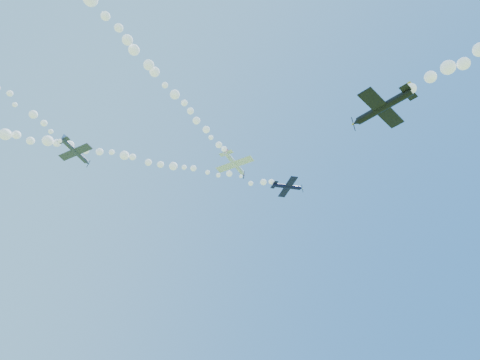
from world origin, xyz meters
TOP-DOWN VIEW (x-y plane):
  - plane_white at (3.60, -4.66)m, footprint 7.20×7.64m
  - smoke_trail_white at (-29.97, -17.01)m, footprint 63.22×24.95m
  - plane_navy at (12.82, -8.95)m, footprint 6.26×6.64m
  - smoke_trail_navy at (-21.43, 5.66)m, footprint 65.18×29.14m
  - plane_grey at (-21.92, 3.58)m, footprint 6.03×6.41m
  - plane_black at (1.88, -34.79)m, footprint 8.54×8.19m

SIDE VIEW (x-z plane):
  - plane_black at x=1.88m, z-range 38.40..40.57m
  - plane_grey at x=-21.92m, z-range 45.68..48.05m
  - smoke_trail_navy at x=-21.43m, z-range 48.53..51.09m
  - plane_navy at x=12.82m, z-range 49.17..50.90m
  - smoke_trail_white at x=-29.97m, z-range 51.70..54.76m
  - plane_white at x=3.60m, z-range 52.26..54.79m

